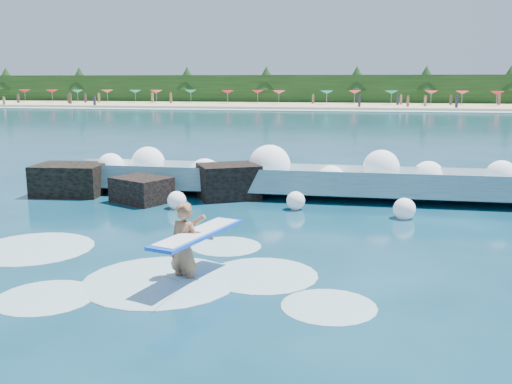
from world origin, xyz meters
TOP-DOWN VIEW (x-y plane):
  - ground at (0.00, 0.00)m, footprint 200.00×200.00m
  - beach at (0.00, 78.00)m, footprint 140.00×20.00m
  - wet_band at (0.00, 67.00)m, footprint 140.00×5.00m
  - treeline at (0.00, 88.00)m, footprint 140.00×4.00m
  - breaking_wave at (1.78, 7.71)m, footprint 15.98×2.58m
  - rock_cluster at (-3.44, 6.40)m, footprint 8.20×3.37m
  - surfer_with_board at (0.72, -1.41)m, footprint 1.35×3.06m
  - wave_spray at (1.40, 7.63)m, footprint 14.56×4.18m
  - surf_foam at (-0.46, -0.99)m, footprint 9.59×5.72m
  - beach_umbrellas at (-0.04, 80.12)m, footprint 110.92×5.73m
  - beachgoers at (-9.75, 75.04)m, footprint 106.36×14.06m

SIDE VIEW (x-z plane):
  - ground at x=0.00m, z-range 0.00..0.00m
  - surf_foam at x=-0.46m, z-range -0.08..0.08m
  - wet_band at x=0.00m, z-range 0.00..0.08m
  - beach at x=0.00m, z-range 0.00..0.40m
  - rock_cluster at x=-3.44m, z-range -0.25..1.13m
  - breaking_wave at x=1.78m, z-range -0.21..1.17m
  - surfer_with_board at x=0.72m, z-range -0.25..1.68m
  - wave_spray at x=1.40m, z-range -0.04..1.76m
  - beachgoers at x=-9.75m, z-range 0.14..2.05m
  - beach_umbrellas at x=-0.04m, z-range 2.00..2.50m
  - treeline at x=0.00m, z-range 0.00..5.00m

